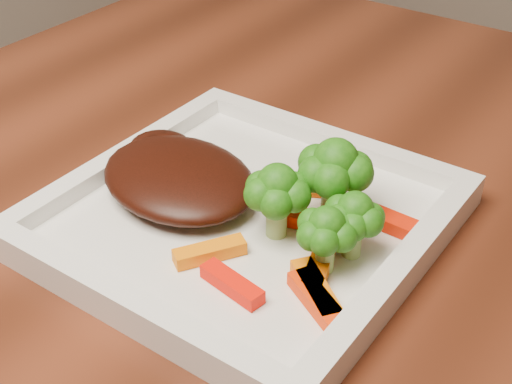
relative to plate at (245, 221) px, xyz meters
The scene contains 14 objects.
plate is the anchor object (origin of this frame).
steak 0.06m from the plate, behind, with size 0.14×0.11×0.03m, color black.
broccoli_0 0.08m from the plate, 32.02° to the left, with size 0.06×0.06×0.07m, color #186911, non-canonical shape.
broccoli_1 0.10m from the plate, ahead, with size 0.05×0.05×0.06m, color #287914, non-canonical shape.
broccoli_2 0.09m from the plate, 13.56° to the right, with size 0.05×0.05×0.06m, color #326110, non-canonical shape.
broccoli_3 0.05m from the plate, 10.18° to the right, with size 0.05×0.05×0.06m, color #147817, non-canonical shape.
carrot_0 0.08m from the plate, 59.92° to the right, with size 0.05×0.01×0.01m, color #F41303.
carrot_1 0.11m from the plate, 29.35° to the right, with size 0.06×0.01×0.01m, color #F43203.
carrot_2 0.06m from the plate, 80.06° to the right, with size 0.05×0.01×0.01m, color orange.
carrot_3 0.11m from the plate, 25.84° to the left, with size 0.06×0.02×0.01m, color red.
carrot_4 0.06m from the plate, 65.31° to the left, with size 0.05×0.01×0.01m, color #D34A03.
carrot_5 0.08m from the plate, 15.47° to the right, with size 0.05×0.01×0.01m, color #D24C03.
carrot_6 0.06m from the plate, 18.80° to the left, with size 0.06×0.02×0.01m, color #FF2504.
carrot_7 0.10m from the plate, 27.16° to the right, with size 0.06×0.02×0.01m, color orange.
Camera 1 is at (-0.17, -0.50, 1.08)m, focal length 50.00 mm.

